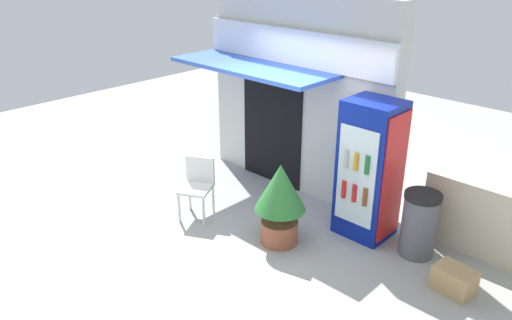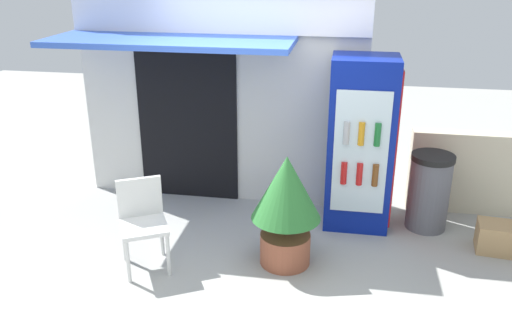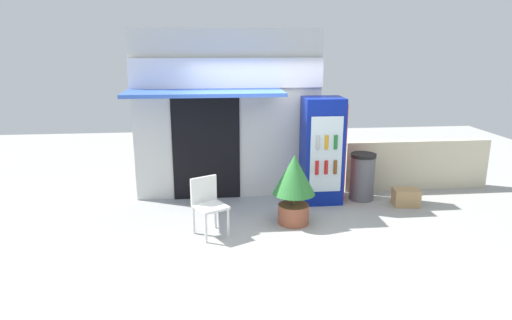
{
  "view_description": "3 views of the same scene",
  "coord_description": "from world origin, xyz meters",
  "px_view_note": "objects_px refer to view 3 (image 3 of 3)",
  "views": [
    {
      "loc": [
        4.12,
        -4.25,
        3.68
      ],
      "look_at": [
        -0.23,
        0.3,
        0.94
      ],
      "focal_mm": 35.41,
      "sensor_mm": 36.0,
      "label": 1
    },
    {
      "loc": [
        0.88,
        -4.39,
        2.85
      ],
      "look_at": [
        0.01,
        0.56,
        0.89
      ],
      "focal_mm": 37.29,
      "sensor_mm": 36.0,
      "label": 2
    },
    {
      "loc": [
        -0.91,
        -6.46,
        2.79
      ],
      "look_at": [
        -0.17,
        0.54,
        0.94
      ],
      "focal_mm": 31.56,
      "sensor_mm": 36.0,
      "label": 3
    }
  ],
  "objects_px": {
    "trash_bin": "(362,177)",
    "drink_cooler": "(322,151)",
    "plastic_chair": "(208,202)",
    "cardboard_box": "(406,197)",
    "potted_plant_near_shop": "(294,183)"
  },
  "relations": [
    {
      "from": "drink_cooler",
      "to": "trash_bin",
      "type": "xyz_separation_m",
      "value": [
        0.76,
        0.01,
        -0.51
      ]
    },
    {
      "from": "plastic_chair",
      "to": "cardboard_box",
      "type": "bearing_deg",
      "value": 13.69
    },
    {
      "from": "drink_cooler",
      "to": "cardboard_box",
      "type": "xyz_separation_m",
      "value": [
        1.44,
        -0.39,
        -0.79
      ]
    },
    {
      "from": "drink_cooler",
      "to": "plastic_chair",
      "type": "xyz_separation_m",
      "value": [
        -2.03,
        -1.23,
        -0.43
      ]
    },
    {
      "from": "drink_cooler",
      "to": "cardboard_box",
      "type": "relative_size",
      "value": 4.3
    },
    {
      "from": "potted_plant_near_shop",
      "to": "trash_bin",
      "type": "relative_size",
      "value": 1.3
    },
    {
      "from": "potted_plant_near_shop",
      "to": "plastic_chair",
      "type": "bearing_deg",
      "value": -169.27
    },
    {
      "from": "drink_cooler",
      "to": "potted_plant_near_shop",
      "type": "distance_m",
      "value": 1.22
    },
    {
      "from": "potted_plant_near_shop",
      "to": "trash_bin",
      "type": "xyz_separation_m",
      "value": [
        1.45,
        0.99,
        -0.24
      ]
    },
    {
      "from": "plastic_chair",
      "to": "cardboard_box",
      "type": "xyz_separation_m",
      "value": [
        3.46,
        0.84,
        -0.35
      ]
    },
    {
      "from": "trash_bin",
      "to": "drink_cooler",
      "type": "bearing_deg",
      "value": -179.08
    },
    {
      "from": "drink_cooler",
      "to": "plastic_chair",
      "type": "height_order",
      "value": "drink_cooler"
    },
    {
      "from": "plastic_chair",
      "to": "trash_bin",
      "type": "bearing_deg",
      "value": 24.08
    },
    {
      "from": "plastic_chair",
      "to": "cardboard_box",
      "type": "distance_m",
      "value": 3.58
    },
    {
      "from": "trash_bin",
      "to": "plastic_chair",
      "type": "bearing_deg",
      "value": -155.92
    }
  ]
}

